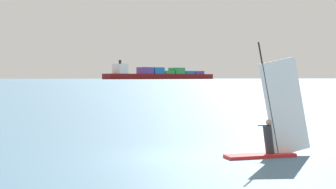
% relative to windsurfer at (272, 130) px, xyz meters
% --- Properties ---
extents(ground_plane, '(4000.00, 4000.00, 0.00)m').
position_rel_windsurfer_xyz_m(ground_plane, '(-3.43, -0.80, -1.01)').
color(ground_plane, '#476B84').
extents(windsurfer, '(3.26, 1.93, 4.33)m').
position_rel_windsurfer_xyz_m(windsurfer, '(0.00, 0.00, 0.00)').
color(windsurfer, red).
rests_on(windsurfer, ground_plane).
extents(cargo_ship, '(154.72, 168.85, 29.26)m').
position_rel_windsurfer_xyz_m(cargo_ship, '(-157.02, 722.59, 6.63)').
color(cargo_ship, maroon).
rests_on(cargo_ship, ground_plane).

